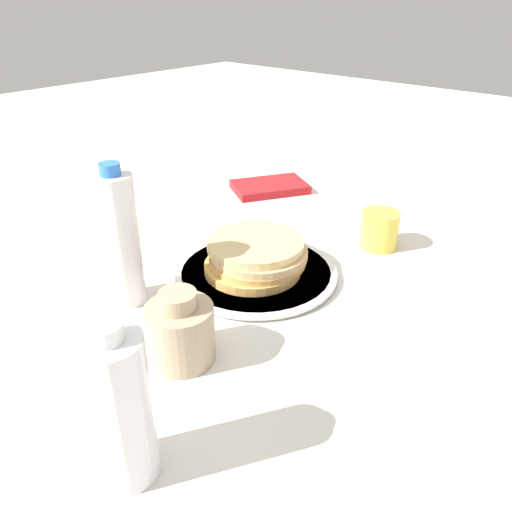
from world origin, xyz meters
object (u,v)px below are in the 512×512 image
Objects in this scene: plate at (256,272)px; cream_jug at (180,331)px; juice_glass at (379,230)px; water_bottle_mid at (120,409)px; pancake_stack at (256,256)px; water_bottle_near at (120,240)px.

cream_jug is at bearing 16.63° from plate.
water_bottle_mid is (0.64, 0.06, 0.05)m from juice_glass.
water_bottle_mid reaches higher than pancake_stack.
juice_glass is at bearing 156.04° from pancake_stack.
water_bottle_mid reaches higher than plate.
water_bottle_near is (0.20, -0.11, 0.07)m from pancake_stack.
pancake_stack is 0.24m from water_bottle_near.
juice_glass is at bearing -174.59° from water_bottle_mid.
plate is 0.25m from water_bottle_near.
pancake_stack is 0.26m from juice_glass.
cream_jug is 0.46× the size of water_bottle_near.
plate is at bearing -23.37° from juice_glass.
water_bottle_mid reaches higher than cream_jug.
cream_jug is at bearing -4.27° from juice_glass.
juice_glass is 0.64m from water_bottle_mid.
plate is 1.58× the size of pancake_stack.
plate is 1.50× the size of water_bottle_mid.
juice_glass is 0.69× the size of cream_jug.
water_bottle_near reaches higher than cream_jug.
plate is at bearing 151.25° from water_bottle_near.
juice_glass is 0.49m from water_bottle_near.
pancake_stack is at bearing 151.98° from water_bottle_near.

